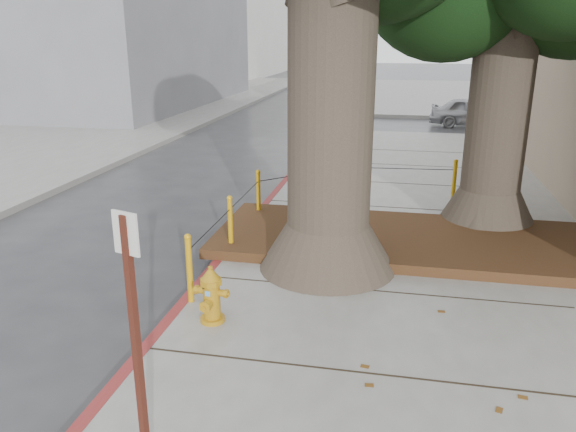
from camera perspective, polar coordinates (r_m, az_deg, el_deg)
name	(u,v)px	position (r m, az deg, el deg)	size (l,w,h in m)	color
ground	(321,380)	(6.21, 3.35, -16.31)	(140.00, 140.00, 0.00)	#28282B
sidewalk_far	(497,96)	(35.66, 20.42, 11.38)	(16.00, 20.00, 0.15)	slate
curb_red	(216,268)	(8.75, -7.35, -5.21)	(0.14, 26.00, 0.16)	maroon
planter_bed	(408,240)	(9.57, 12.12, -2.41)	(6.40, 2.60, 0.16)	black
bollard_ring	(309,201)	(10.00, 2.12, 1.51)	(3.79, 5.39, 0.95)	#CC8F0B
fire_hydrant	(211,295)	(6.89, -7.80, -7.95)	(0.38, 0.35, 0.73)	#B88012
signpost	(136,339)	(4.27, -15.21, -12.00)	(0.21, 0.09, 2.22)	#471911
car_silver	(474,112)	(23.62, 18.38, 9.98)	(1.36, 3.38, 1.15)	#9C9DA1
car_dark	(102,99)	(27.72, -18.35, 11.17)	(1.79, 4.40, 1.28)	black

